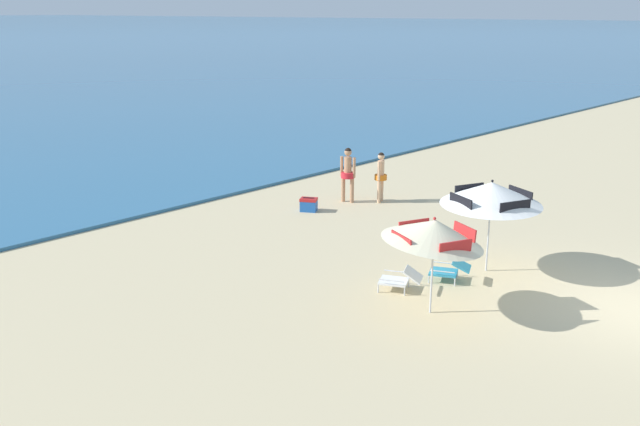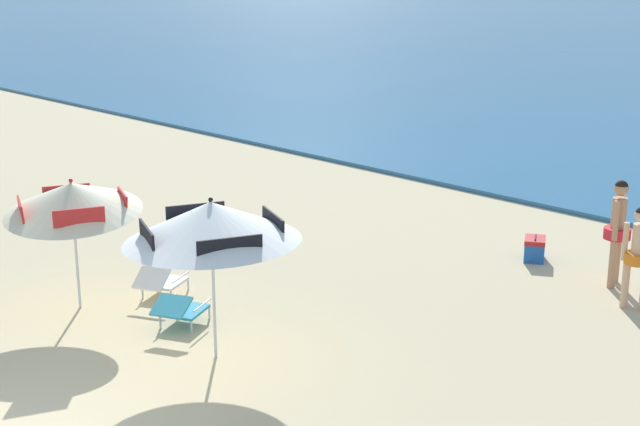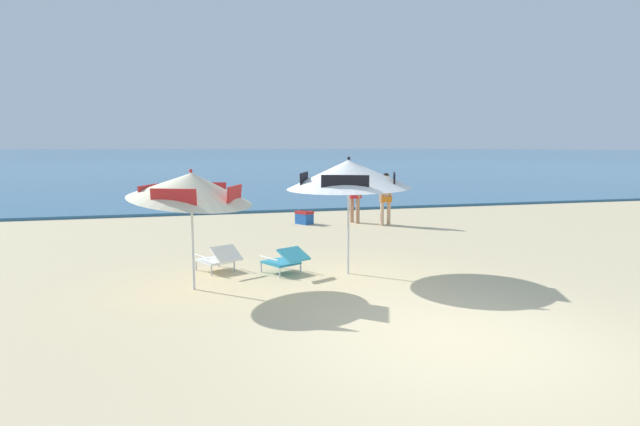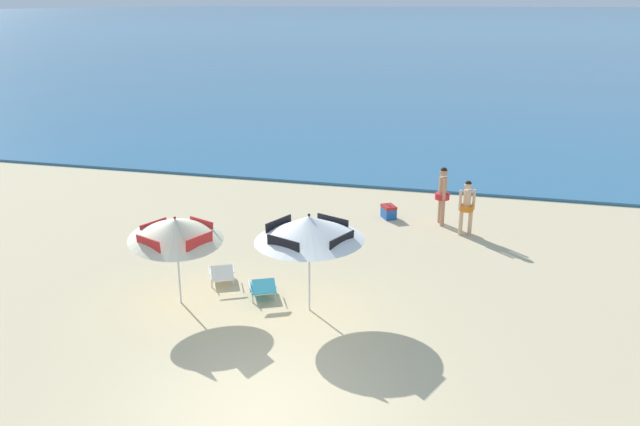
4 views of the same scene
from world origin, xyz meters
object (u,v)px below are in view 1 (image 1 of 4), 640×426
object	(u,v)px
cooler_box	(309,205)
person_standing_beside	(381,173)
beach_umbrella_striped_main	(434,231)
beach_umbrella_striped_second	(491,193)
lounge_chair_under_umbrella	(450,270)
person_standing_near_shore	(348,171)
lounge_chair_beside_umbrella	(400,279)

from	to	relation	value
cooler_box	person_standing_beside	bearing A→B (deg)	-21.35
beach_umbrella_striped_main	beach_umbrella_striped_second	world-z (taller)	beach_umbrella_striped_second
cooler_box	beach_umbrella_striped_second	bearing A→B (deg)	-96.28
lounge_chair_under_umbrella	person_standing_near_shore	distance (m)	6.95
lounge_chair_under_umbrella	beach_umbrella_striped_main	bearing A→B (deg)	-158.95
beach_umbrella_striped_second	person_standing_beside	xyz separation A→B (m)	(3.01, 5.53, -0.94)
lounge_chair_under_umbrella	person_standing_near_shore	size ratio (longest dim) A/B	0.59
person_standing_near_shore	cooler_box	bearing A→B (deg)	173.93
lounge_chair_under_umbrella	lounge_chair_beside_umbrella	bearing A→B (deg)	157.95
beach_umbrella_striped_main	beach_umbrella_striped_second	size ratio (longest dim) A/B	0.91
beach_umbrella_striped_main	beach_umbrella_striped_second	distance (m)	2.84
lounge_chair_under_umbrella	cooler_box	world-z (taller)	lounge_chair_under_umbrella
lounge_chair_under_umbrella	lounge_chair_beside_umbrella	world-z (taller)	lounge_chair_beside_umbrella
lounge_chair_under_umbrella	person_standing_beside	size ratio (longest dim) A/B	0.65
beach_umbrella_striped_second	person_standing_near_shore	size ratio (longest dim) A/B	1.83
lounge_chair_under_umbrella	cooler_box	xyz separation A→B (m)	(1.85, 6.17, -0.07)
person_standing_beside	cooler_box	xyz separation A→B (m)	(-2.30, 0.90, -0.71)
lounge_chair_beside_umbrella	person_standing_beside	xyz separation A→B (m)	(5.32, 4.79, 0.64)
beach_umbrella_striped_main	person_standing_beside	world-z (taller)	beach_umbrella_striped_main
person_standing_beside	cooler_box	distance (m)	2.57
beach_umbrella_striped_main	lounge_chair_under_umbrella	xyz separation A→B (m)	(1.67, 0.64, -1.43)
cooler_box	beach_umbrella_striped_main	bearing A→B (deg)	-117.30
beach_umbrella_striped_main	cooler_box	size ratio (longest dim) A/B	4.72
beach_umbrella_striped_second	cooler_box	world-z (taller)	beach_umbrella_striped_second
beach_umbrella_striped_second	person_standing_beside	bearing A→B (deg)	61.44
lounge_chair_beside_umbrella	person_standing_beside	world-z (taller)	person_standing_beside
beach_umbrella_striped_main	person_standing_beside	distance (m)	8.33
beach_umbrella_striped_second	person_standing_beside	distance (m)	6.36
beach_umbrella_striped_second	cooler_box	size ratio (longest dim) A/B	5.22
beach_umbrella_striped_main	lounge_chair_under_umbrella	world-z (taller)	beach_umbrella_striped_main
lounge_chair_beside_umbrella	cooler_box	size ratio (longest dim) A/B	1.71
beach_umbrella_striped_main	beach_umbrella_striped_second	bearing A→B (deg)	7.75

